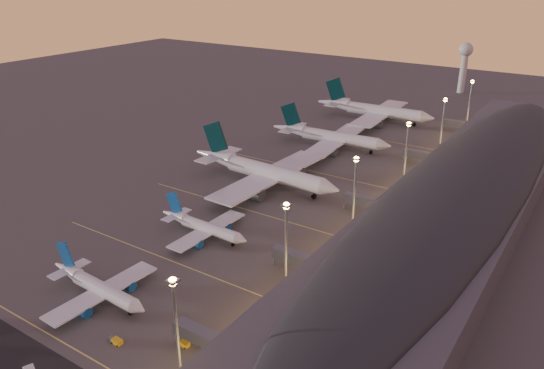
% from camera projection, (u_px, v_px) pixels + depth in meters
% --- Properties ---
extents(ground, '(700.00, 700.00, 0.00)m').
position_uv_depth(ground, '(183.00, 254.00, 157.55)').
color(ground, '#474542').
extents(airliner_narrow_south, '(35.48, 31.67, 12.69)m').
position_uv_depth(airliner_narrow_south, '(97.00, 287.00, 135.53)').
color(airliner_narrow_south, silver).
rests_on(airliner_narrow_south, ground).
extents(airliner_narrow_north, '(34.39, 30.62, 12.32)m').
position_uv_depth(airliner_narrow_north, '(203.00, 227.00, 166.68)').
color(airliner_narrow_north, silver).
rests_on(airliner_narrow_north, ground).
extents(airliner_wide_near, '(67.90, 61.80, 21.74)m').
position_uv_depth(airliner_wide_near, '(262.00, 171.00, 204.61)').
color(airliner_wide_near, silver).
rests_on(airliner_wide_near, ground).
extents(airliner_wide_mid, '(59.18, 54.03, 18.93)m').
position_uv_depth(airliner_wide_mid, '(330.00, 137.00, 246.98)').
color(airliner_wide_mid, silver).
rests_on(airliner_wide_mid, ground).
extents(airliner_wide_far, '(66.37, 60.43, 21.25)m').
position_uv_depth(airliner_wide_far, '(374.00, 110.00, 288.61)').
color(airliner_wide_far, silver).
rests_on(airliner_wide_far, ground).
extents(terminal_building, '(56.35, 255.00, 17.46)m').
position_uv_depth(terminal_building, '(465.00, 191.00, 178.39)').
color(terminal_building, '#47464B').
rests_on(terminal_building, ground).
extents(light_masts, '(2.20, 217.20, 25.90)m').
position_uv_depth(light_masts, '(386.00, 159.00, 182.40)').
color(light_masts, slate).
rests_on(light_masts, ground).
extents(radar_tower, '(9.00, 9.00, 32.50)m').
position_uv_depth(radar_tower, '(465.00, 59.00, 343.86)').
color(radar_tower, silver).
rests_on(radar_tower, ground).
extents(service_lane, '(260.00, 16.00, 0.01)m').
position_uv_depth(service_lane, '(7.00, 363.00, 114.50)').
color(service_lane, black).
rests_on(service_lane, ground).
extents(lane_markings, '(90.00, 180.36, 0.00)m').
position_uv_depth(lane_markings, '(260.00, 206.00, 188.30)').
color(lane_markings, '#D8C659').
rests_on(lane_markings, ground).
extents(baggage_tug_a, '(3.86, 1.81, 1.13)m').
position_uv_depth(baggage_tug_a, '(116.00, 341.00, 120.45)').
color(baggage_tug_a, gold).
rests_on(baggage_tug_a, ground).
extents(baggage_tug_b, '(3.67, 1.79, 1.06)m').
position_uv_depth(baggage_tug_b, '(183.00, 343.00, 119.75)').
color(baggage_tug_b, gold).
rests_on(baggage_tug_b, ground).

